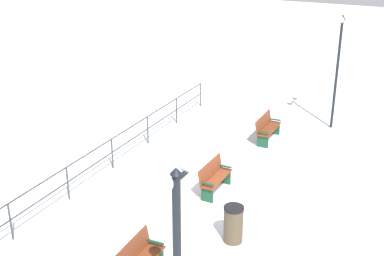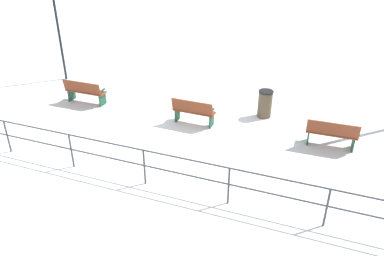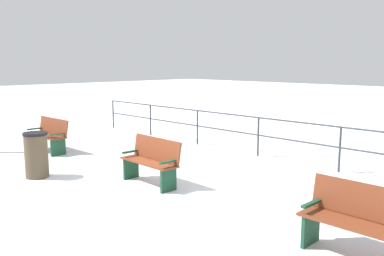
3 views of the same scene
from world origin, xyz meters
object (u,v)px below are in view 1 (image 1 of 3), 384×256
(lamppost_middle, at_px, (339,49))
(trash_bin, at_px, (233,224))
(bench_second, at_px, (214,177))
(bench_third, at_px, (267,128))
(lamppost_near, at_px, (177,237))

(lamppost_middle, xyz_separation_m, trash_bin, (-0.61, -9.06, -2.66))
(bench_second, distance_m, bench_third, 4.52)
(bench_second, bearing_deg, lamppost_near, -70.37)
(lamppost_near, distance_m, trash_bin, 4.89)
(bench_second, bearing_deg, trash_bin, -54.14)
(bench_second, xyz_separation_m, bench_third, (0.18, 4.51, -0.01))
(lamppost_near, bearing_deg, lamppost_middle, 90.00)
(bench_third, height_order, lamppost_near, lamppost_near)
(bench_third, distance_m, lamppost_middle, 4.05)
(lamppost_near, relative_size, trash_bin, 4.17)
(bench_second, height_order, trash_bin, trash_bin)
(bench_second, xyz_separation_m, lamppost_middle, (2.09, 6.89, 2.66))
(bench_third, distance_m, lamppost_near, 11.34)
(bench_second, height_order, bench_third, bench_second)
(bench_second, relative_size, lamppost_near, 0.36)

